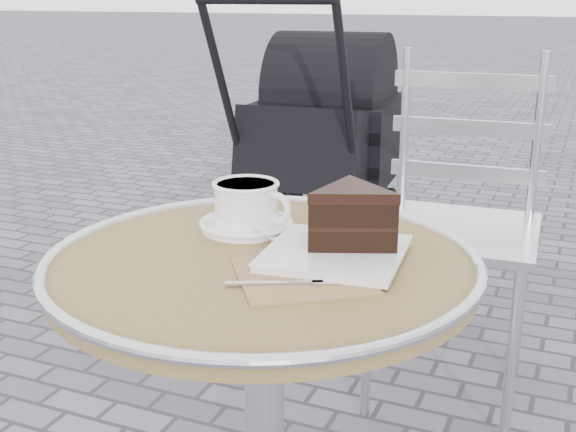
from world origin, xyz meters
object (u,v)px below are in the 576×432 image
at_px(baby_stroller, 323,152).
at_px(bistro_chair, 462,186).
at_px(cappuccino_set, 247,208).
at_px(cafe_table, 264,347).
at_px(cake_plate_set, 347,225).

bearing_deg(baby_stroller, bistro_chair, -50.85).
bearing_deg(cappuccino_set, cafe_table, -50.14).
bearing_deg(bistro_chair, cappuccino_set, -107.45).
relative_size(cafe_table, baby_stroller, 0.65).
bearing_deg(cappuccino_set, bistro_chair, 79.68).
bearing_deg(cafe_table, cappuccino_set, 125.18).
distance_m(cappuccino_set, baby_stroller, 1.72).
height_order(cappuccino_set, baby_stroller, baby_stroller).
bearing_deg(cafe_table, baby_stroller, 107.08).
bearing_deg(cappuccino_set, baby_stroller, 110.13).
xyz_separation_m(cappuccino_set, bistro_chair, (0.24, 0.90, -0.15)).
bearing_deg(bistro_chair, cafe_table, -100.87).
xyz_separation_m(cafe_table, cake_plate_set, (0.13, 0.06, 0.22)).
xyz_separation_m(cake_plate_set, baby_stroller, (-0.67, 1.70, -0.27)).
distance_m(cafe_table, bistro_chair, 1.04).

